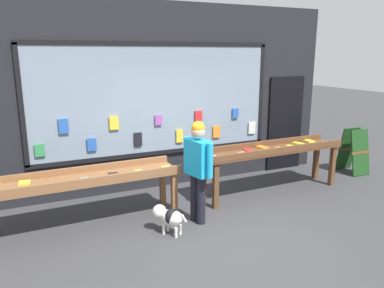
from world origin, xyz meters
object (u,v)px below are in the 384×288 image
(person_browsing, at_px, (198,165))
(sandwich_board_sign, at_px, (354,150))
(display_table_left, at_px, (86,182))
(small_dog, at_px, (169,216))
(display_table_right, at_px, (272,153))

(person_browsing, xyz_separation_m, sandwich_board_sign, (4.23, 0.86, -0.44))
(person_browsing, height_order, sandwich_board_sign, person_browsing)
(sandwich_board_sign, bearing_deg, display_table_left, -174.86)
(small_dog, bearing_deg, sandwich_board_sign, -113.60)
(display_table_right, bearing_deg, person_browsing, -161.77)
(person_browsing, height_order, small_dog, person_browsing)
(display_table_right, relative_size, sandwich_board_sign, 2.93)
(display_table_right, distance_m, person_browsing, 1.94)
(display_table_left, distance_m, display_table_right, 3.43)
(display_table_right, bearing_deg, sandwich_board_sign, 6.04)
(person_browsing, relative_size, sandwich_board_sign, 1.64)
(sandwich_board_sign, bearing_deg, display_table_right, -171.31)
(display_table_left, bearing_deg, small_dog, -37.66)
(display_table_left, relative_size, person_browsing, 1.79)
(display_table_left, relative_size, display_table_right, 1.00)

